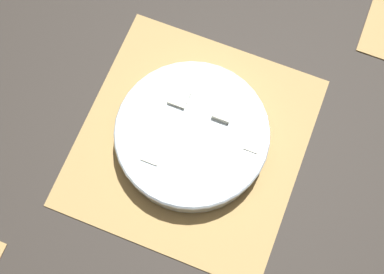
% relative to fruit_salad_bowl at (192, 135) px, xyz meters
% --- Properties ---
extents(ground_plane, '(6.00, 6.00, 0.00)m').
position_rel_fruit_salad_bowl_xyz_m(ground_plane, '(0.00, -0.00, -0.04)').
color(ground_plane, '#2D2823').
extents(bamboo_mat_center, '(0.40, 0.39, 0.01)m').
position_rel_fruit_salad_bowl_xyz_m(bamboo_mat_center, '(0.00, -0.00, -0.03)').
color(bamboo_mat_center, '#A8844C').
rests_on(bamboo_mat_center, ground_plane).
extents(fruit_salad_bowl, '(0.27, 0.27, 0.06)m').
position_rel_fruit_salad_bowl_xyz_m(fruit_salad_bowl, '(0.00, 0.00, 0.00)').
color(fruit_salad_bowl, silver).
rests_on(fruit_salad_bowl, bamboo_mat_center).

